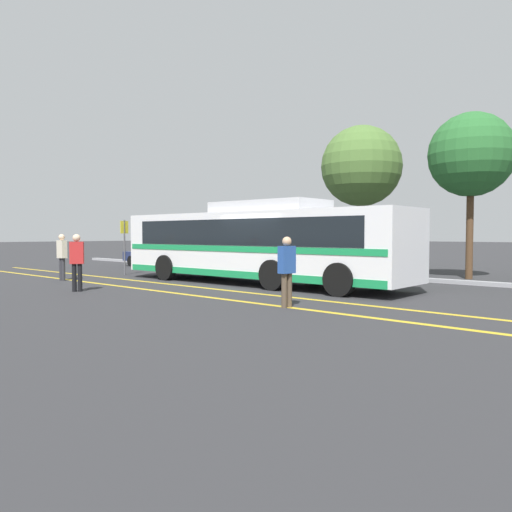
# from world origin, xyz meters

# --- Properties ---
(ground_plane) EXTENTS (220.00, 220.00, 0.00)m
(ground_plane) POSITION_xyz_m (0.00, 0.00, 0.00)
(ground_plane) COLOR #2D2D30
(lane_strip_0) EXTENTS (31.90, 0.20, 0.01)m
(lane_strip_0) POSITION_xyz_m (-0.82, -1.75, 0.00)
(lane_strip_0) COLOR gold
(lane_strip_0) RESTS_ON ground_plane
(lane_strip_1) EXTENTS (31.90, 0.20, 0.01)m
(lane_strip_1) POSITION_xyz_m (-0.82, -3.35, 0.00)
(lane_strip_1) COLOR gold
(lane_strip_1) RESTS_ON ground_plane
(curb_strip) EXTENTS (39.90, 0.36, 0.15)m
(curb_strip) POSITION_xyz_m (-0.82, 5.40, 0.07)
(curb_strip) COLOR #99999E
(curb_strip) RESTS_ON ground_plane
(transit_bus) EXTENTS (12.26, 2.89, 3.00)m
(transit_bus) POSITION_xyz_m (-0.80, 0.45, 1.51)
(transit_bus) COLOR silver
(transit_bus) RESTS_ON ground_plane
(parked_car_0) EXTENTS (4.66, 1.92, 1.36)m
(parked_car_0) POSITION_xyz_m (-11.35, 3.85, 0.69)
(parked_car_0) COLOR navy
(parked_car_0) RESTS_ON ground_plane
(parked_car_1) EXTENTS (4.31, 2.31, 1.49)m
(parked_car_1) POSITION_xyz_m (-4.87, 3.99, 0.75)
(parked_car_1) COLOR navy
(parked_car_1) RESTS_ON ground_plane
(pedestrian_0) EXTENTS (0.42, 0.47, 1.83)m
(pedestrian_0) POSITION_xyz_m (-3.41, -5.17, 1.05)
(pedestrian_0) COLOR black
(pedestrian_0) RESTS_ON ground_plane
(pedestrian_1) EXTENTS (0.28, 0.45, 1.76)m
(pedestrian_1) POSITION_xyz_m (3.70, -3.41, 1.01)
(pedestrian_1) COLOR brown
(pedestrian_1) RESTS_ON ground_plane
(pedestrian_2) EXTENTS (0.43, 0.24, 1.83)m
(pedestrian_2) POSITION_xyz_m (-7.39, -3.67, 1.05)
(pedestrian_2) COLOR #2D2D33
(pedestrian_2) RESTS_ON ground_plane
(bus_stop_sign) EXTENTS (0.07, 0.40, 2.47)m
(bus_stop_sign) POSITION_xyz_m (-7.96, -0.46, 1.56)
(bus_stop_sign) COLOR #59595E
(bus_stop_sign) RESTS_ON ground_plane
(tree_0) EXTENTS (3.91, 3.91, 7.09)m
(tree_0) POSITION_xyz_m (-1.17, 8.48, 5.12)
(tree_0) COLOR #513823
(tree_0) RESTS_ON ground_plane
(tree_1) EXTENTS (3.37, 3.37, 6.71)m
(tree_1) POSITION_xyz_m (4.28, 7.73, 5.00)
(tree_1) COLOR #513823
(tree_1) RESTS_ON ground_plane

